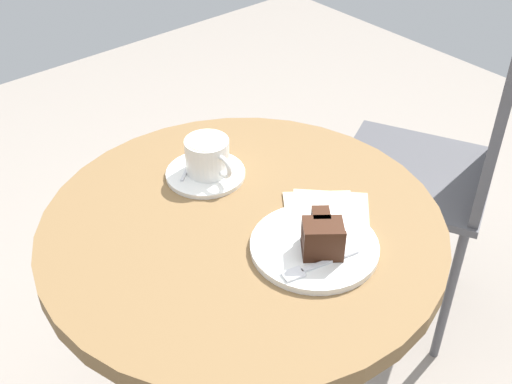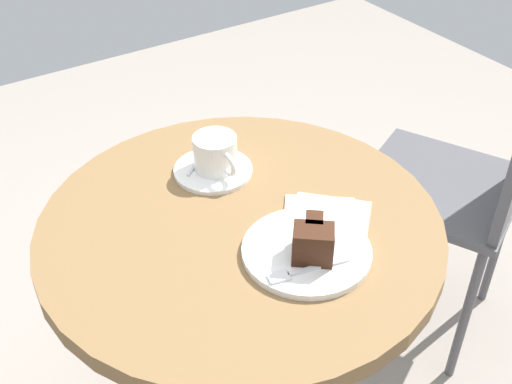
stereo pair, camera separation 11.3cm
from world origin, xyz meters
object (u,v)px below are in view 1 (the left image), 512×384
at_px(saucer, 206,174).
at_px(cafe_chair, 455,151).
at_px(coffee_cup, 208,156).
at_px(cake_plate, 314,246).
at_px(fork, 312,267).
at_px(teaspoon, 190,163).
at_px(napkin, 326,214).
at_px(cake_slice, 322,237).

bearing_deg(saucer, cafe_chair, 77.91).
distance_m(saucer, coffee_cup, 0.04).
relative_size(coffee_cup, cake_plate, 0.53).
height_order(saucer, fork, fork).
bearing_deg(saucer, teaspoon, -172.01).
xyz_separation_m(fork, cafe_chair, (-0.19, 0.69, -0.17)).
bearing_deg(fork, coffee_cup, -83.07).
height_order(coffee_cup, napkin, coffee_cup).
xyz_separation_m(cake_slice, cafe_chair, (-0.16, 0.65, -0.19)).
distance_m(coffee_cup, cafe_chair, 0.69).
distance_m(saucer, cafe_chair, 0.69).
bearing_deg(cake_slice, cafe_chair, 104.20).
distance_m(cake_plate, cake_slice, 0.04).
height_order(teaspoon, napkin, teaspoon).
xyz_separation_m(coffee_cup, fork, (0.32, -0.04, -0.03)).
bearing_deg(fork, cake_slice, -138.64).
bearing_deg(cake_slice, cake_plate, 175.51).
height_order(teaspoon, cafe_chair, cafe_chair).
distance_m(cake_plate, cafe_chair, 0.68).
height_order(cake_slice, fork, cake_slice).
height_order(coffee_cup, cake_slice, coffee_cup).
bearing_deg(cafe_chair, saucer, -37.99).
relative_size(saucer, teaspoon, 1.95).
bearing_deg(saucer, cake_slice, 2.06).
bearing_deg(teaspoon, saucer, -120.54).
xyz_separation_m(teaspoon, cafe_chair, (0.18, 0.66, -0.16)).
bearing_deg(cake_slice, teaspoon, -177.22).
relative_size(cake_plate, fork, 1.56).
relative_size(coffee_cup, teaspoon, 1.46).
bearing_deg(napkin, fork, -53.58).
bearing_deg(cake_plate, coffee_cup, -178.79).
relative_size(saucer, napkin, 0.77).
bearing_deg(coffee_cup, napkin, 20.18).
distance_m(saucer, napkin, 0.25).
distance_m(cake_slice, fork, 0.05).
relative_size(napkin, cafe_chair, 0.21).
height_order(saucer, cafe_chair, cafe_chair).
bearing_deg(teaspoon, cake_plate, -125.38).
xyz_separation_m(cake_plate, napkin, (-0.05, 0.08, -0.00)).
bearing_deg(teaspoon, fork, -132.60).
bearing_deg(cafe_chair, napkin, -16.40).
xyz_separation_m(teaspoon, fork, (0.37, -0.03, 0.00)).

